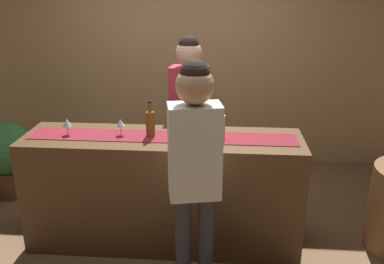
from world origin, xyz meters
TOP-DOWN VIEW (x-y plane):
  - ground_plane at (0.00, 0.00)m, footprint 10.00×10.00m
  - back_wall at (0.00, 1.90)m, footprint 6.00×0.12m
  - bar_counter at (0.00, 0.00)m, footprint 2.30×0.60m
  - counter_runner_cloth at (0.00, 0.00)m, footprint 2.18×0.28m
  - wine_bottle_green at (0.26, -0.04)m, footprint 0.07×0.07m
  - wine_bottle_amber at (-0.09, 0.01)m, footprint 0.07×0.07m
  - wine_bottle_clear at (0.47, -0.04)m, footprint 0.07×0.07m
  - wine_glass_near_customer at (-0.78, -0.02)m, footprint 0.07×0.07m
  - wine_glass_mid_counter at (-0.34, 0.01)m, footprint 0.07×0.07m
  - bartender at (0.17, 0.58)m, footprint 0.37×0.25m
  - customer_sipping at (0.31, -0.65)m, footprint 0.37×0.26m
  - potted_plant_tall at (-1.76, 0.71)m, footprint 0.56×0.56m

SIDE VIEW (x-z plane):
  - ground_plane at x=0.00m, z-range 0.00..0.00m
  - potted_plant_tall at x=-1.76m, z-range 0.06..0.88m
  - bar_counter at x=0.00m, z-range 0.00..0.98m
  - counter_runner_cloth at x=0.00m, z-range 0.98..0.99m
  - bartender at x=0.17m, z-range 0.21..1.94m
  - customer_sipping at x=0.31m, z-range 0.21..1.95m
  - wine_glass_near_customer at x=-0.78m, z-range 1.02..1.16m
  - wine_glass_mid_counter at x=-0.34m, z-range 1.02..1.16m
  - wine_bottle_green at x=0.26m, z-range 0.94..1.25m
  - wine_bottle_amber at x=-0.09m, z-range 0.94..1.25m
  - wine_bottle_clear at x=0.47m, z-range 0.94..1.25m
  - back_wall at x=0.00m, z-range 0.00..2.90m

